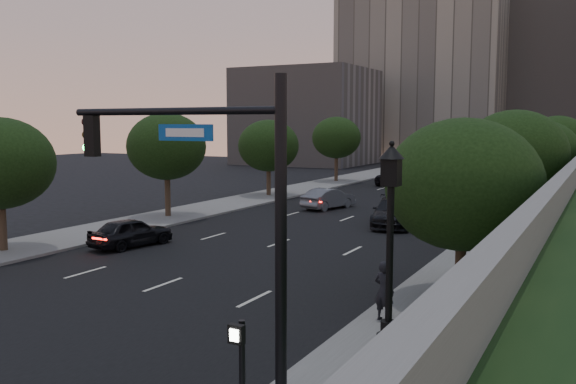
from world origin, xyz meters
The scene contains 26 objects.
ground centered at (0.00, 0.00, 0.00)m, with size 160.00×160.00×0.00m, color black.
road_surface centered at (0.00, 30.00, 0.01)m, with size 16.00×140.00×0.02m, color black.
sidewalk_right centered at (10.25, 30.00, 0.07)m, with size 4.50×140.00×0.15m, color slate.
sidewalk_left centered at (-10.25, 30.00, 0.07)m, with size 4.50×140.00×0.15m, color slate.
office_block_left centered at (-14.00, 92.00, 16.00)m, with size 26.00×20.00×32.00m, color gray.
office_block_mid centered at (6.00, 102.00, 13.00)m, with size 22.00×18.00×26.00m, color gray.
office_block_filler centered at (-26.00, 70.00, 7.00)m, with size 18.00×16.00×14.00m, color gray.
tree_right_a centered at (10.30, 8.00, 4.02)m, with size 5.20×5.20×6.24m.
tree_right_b centered at (10.30, 20.00, 4.52)m, with size 5.20×5.20×6.74m.
tree_right_c centered at (10.30, 33.00, 4.02)m, with size 5.20×5.20×6.24m.
tree_right_d centered at (10.30, 47.00, 4.52)m, with size 5.20×5.20×6.74m.
tree_right_e centered at (10.30, 62.00, 4.02)m, with size 5.20×5.20×6.24m.
tree_left_b centered at (-10.30, 18.00, 4.58)m, with size 5.00×5.00×6.71m.
tree_left_c centered at (-10.30, 31.00, 4.21)m, with size 5.00×5.00×6.34m.
tree_left_d centered at (-10.30, 45.00, 4.58)m, with size 5.00×5.00×6.71m.
traffic_signal_mast centered at (7.82, -2.10, 3.67)m, with size 5.68×0.56×7.00m.
street_lamp centered at (9.82, 1.94, 2.63)m, with size 0.64×0.64×5.62m.
pedestrian_signal centered at (8.84, -3.52, 1.57)m, with size 0.30×0.33×2.50m.
sedan_near_left centered at (-6.03, 9.91, 0.73)m, with size 1.72×4.27×1.45m, color black.
sedan_mid_left centered at (-2.94, 26.67, 0.74)m, with size 1.56×4.49×1.48m, color slate.
sedan_far_left centered at (-3.81, 44.77, 0.71)m, with size 2.36×5.12×1.42m, color black.
sedan_near_right centered at (3.39, 21.82, 0.81)m, with size 2.27×5.59×1.62m, color black.
sedan_far_right centered at (5.88, 34.13, 0.76)m, with size 1.80×4.48×1.52m, color slate.
pedestrian_a centered at (8.81, 4.51, 1.06)m, with size 0.67×0.44×1.82m, color black.
pedestrian_b centered at (11.47, 7.01, 1.02)m, with size 0.85×0.66×1.74m, color black.
pedestrian_c centered at (10.29, 15.09, 0.96)m, with size 0.95×0.40×1.63m, color black.
Camera 1 is at (14.59, -12.51, 6.05)m, focal length 38.00 mm.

